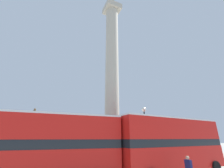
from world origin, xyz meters
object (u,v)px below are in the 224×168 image
(monument_column, at_px, (112,88))
(bus_b, at_px, (172,143))
(street_lamp, at_px, (145,127))
(bus_a, at_px, (39,145))
(equestrian_statue, at_px, (29,146))

(monument_column, xyz_separation_m, bus_b, (2.67, -6.26, -6.48))
(street_lamp, bearing_deg, bus_a, -165.29)
(bus_a, height_order, bus_b, bus_b)
(bus_b, height_order, equestrian_statue, equestrian_statue)
(bus_a, xyz_separation_m, street_lamp, (10.60, 2.78, 1.56))
(bus_b, xyz_separation_m, street_lamp, (0.29, 3.84, 1.50))
(street_lamp, bearing_deg, bus_b, -94.26)
(bus_a, bearing_deg, equestrian_statue, 100.65)
(bus_b, bearing_deg, street_lamp, 83.10)
(monument_column, relative_size, equestrian_statue, 3.72)
(monument_column, distance_m, bus_a, 11.32)
(bus_b, relative_size, street_lamp, 1.66)
(bus_b, distance_m, equestrian_statue, 15.79)
(equestrian_statue, height_order, street_lamp, equestrian_statue)
(equestrian_statue, bearing_deg, monument_column, -13.82)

